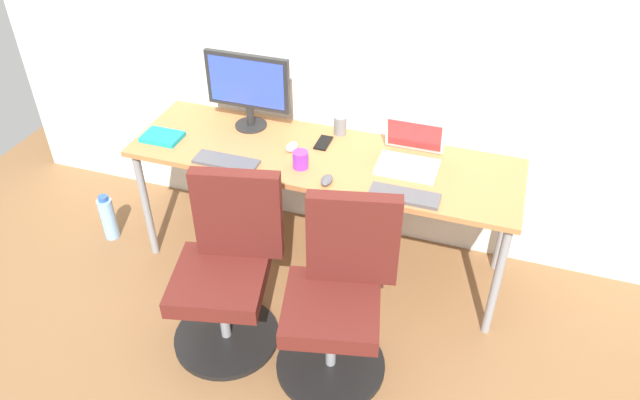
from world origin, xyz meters
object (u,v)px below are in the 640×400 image
Objects in this scene: office_chair_left at (227,272)px; desktop_monitor at (248,86)px; office_chair_right at (338,299)px; coffee_mug at (300,160)px; open_laptop at (410,154)px; water_bottle_on_floor at (108,218)px.

office_chair_left is 1.03m from desktop_monitor.
desktop_monitor is (-0.78, 0.84, 0.56)m from office_chair_right.
desktop_monitor is 0.55m from coffee_mug.
desktop_monitor is at bearing 174.65° from open_laptop.
office_chair_left is at bearing -75.56° from desktop_monitor.
office_chair_left reaches higher than water_bottle_on_floor.
office_chair_left is 0.57m from office_chair_right.
desktop_monitor reaches higher than office_chair_right.
office_chair_left is at bearing -23.72° from water_bottle_on_floor.
office_chair_right is 1.28m from desktop_monitor.
open_laptop is (0.72, 0.75, 0.37)m from office_chair_left.
coffee_mug is at bearing 3.44° from water_bottle_on_floor.
desktop_monitor is 0.96m from open_laptop.
open_laptop is at bearing 9.35° from water_bottle_on_floor.
office_chair_right is (0.57, 0.00, 0.00)m from office_chair_left.
open_laptop reaches higher than office_chair_right.
open_laptop is at bearing -5.35° from desktop_monitor.
desktop_monitor reaches higher than open_laptop.
desktop_monitor is (0.83, 0.38, 0.84)m from water_bottle_on_floor.
open_laptop is (1.76, 0.29, 0.65)m from water_bottle_on_floor.
desktop_monitor is at bearing 133.00° from office_chair_right.
office_chair_right is 3.03× the size of water_bottle_on_floor.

